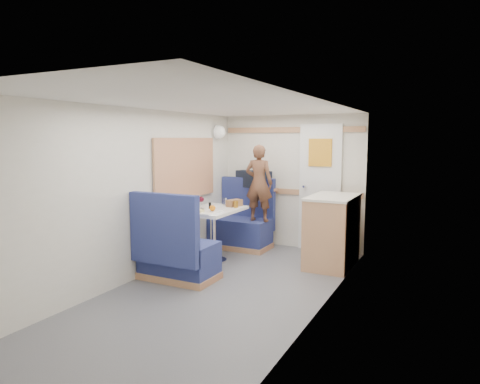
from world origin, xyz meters
The scene contains 26 objects.
floor centered at (0.00, 0.00, 0.00)m, with size 4.50×4.50×0.00m, color #515156.
ceiling centered at (0.00, 0.00, 2.00)m, with size 4.50×4.50×0.00m, color silver.
wall_back centered at (0.00, 2.25, 1.00)m, with size 2.20×0.02×2.00m, color silver.
wall_left centered at (-1.10, 0.00, 1.00)m, with size 0.02×4.50×2.00m, color silver.
wall_right centered at (1.10, 0.00, 1.00)m, with size 0.02×4.50×2.00m, color silver.
oak_trim_low centered at (0.00, 2.23, 0.85)m, with size 2.15×0.02×0.08m, color #A96E4C.
oak_trim_high centered at (0.00, 2.23, 1.78)m, with size 2.15×0.02×0.08m, color #A96E4C.
side_window centered at (-1.08, 1.00, 1.25)m, with size 0.04×1.30×0.72m, color #AEBA9E.
rear_door centered at (0.45, 2.22, 0.97)m, with size 0.62×0.12×1.86m.
dinette_table centered at (-0.65, 1.00, 0.57)m, with size 0.62×0.92×0.72m.
bench_far centered at (-0.65, 1.86, 0.30)m, with size 0.90×0.59×1.05m.
bench_near centered at (-0.65, 0.14, 0.30)m, with size 0.90×0.59×1.05m.
ledge centered at (-0.65, 2.12, 0.88)m, with size 0.90×0.14×0.04m, color #A96E4C.
dome_light centered at (-1.04, 1.85, 1.75)m, with size 0.20×0.20×0.20m, color white.
galley_counter centered at (0.82, 1.55, 0.47)m, with size 0.57×0.92×0.92m.
person centered at (-0.33, 1.78, 1.01)m, with size 0.41×0.27×1.12m, color brown.
duffel_bag centered at (-0.58, 2.12, 1.03)m, with size 0.53×0.26×0.26m, color black.
tray centered at (-0.55, 0.70, 0.73)m, with size 0.26×0.33×0.02m, color white.
orange_fruit centered at (-0.51, 0.76, 0.78)m, with size 0.08×0.08×0.08m, color #F15F0A.
cheese_block centered at (-0.62, 0.62, 0.76)m, with size 0.10×0.06×0.03m, color #F2E08C.
wine_glass centered at (-0.79, 0.92, 0.84)m, with size 0.08×0.08×0.17m.
tumbler_left centered at (-0.77, 0.62, 0.78)m, with size 0.07×0.07×0.12m, color white.
tumbler_mid centered at (-0.68, 1.38, 0.77)m, with size 0.06×0.06×0.10m, color white.
beer_glass centered at (-0.43, 1.23, 0.77)m, with size 0.06×0.06×0.10m, color #8C5A14.
pepper_grinder centered at (-0.66, 0.94, 0.77)m, with size 0.04×0.04×0.10m, color black.
bread_loaf centered at (-0.50, 1.32, 0.77)m, with size 0.12×0.22×0.09m, color brown.
Camera 1 is at (2.20, -3.86, 1.65)m, focal length 32.00 mm.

